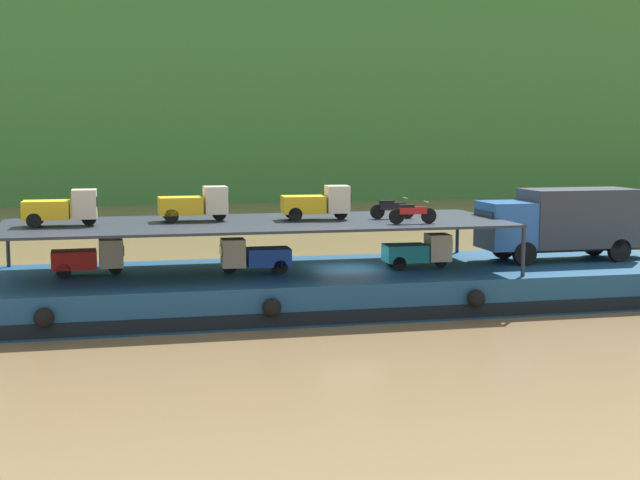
% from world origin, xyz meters
% --- Properties ---
extents(ground_plane, '(400.00, 400.00, 0.00)m').
position_xyz_m(ground_plane, '(0.00, 0.00, 0.00)').
color(ground_plane, brown).
extents(hillside_far_bank, '(145.64, 39.22, 29.19)m').
position_xyz_m(hillside_far_bank, '(0.00, 69.93, 16.44)').
color(hillside_far_bank, '#387533').
rests_on(hillside_far_bank, ground).
extents(cargo_barge, '(29.06, 8.33, 1.50)m').
position_xyz_m(cargo_barge, '(0.00, -0.03, 0.75)').
color(cargo_barge, navy).
rests_on(cargo_barge, ground).
extents(covered_lorry, '(7.89, 2.40, 3.10)m').
position_xyz_m(covered_lorry, '(9.55, 0.17, 3.19)').
color(covered_lorry, '#285BA3').
rests_on(covered_lorry, cargo_barge).
extents(cargo_rack, '(19.86, 6.99, 2.00)m').
position_xyz_m(cargo_rack, '(-3.80, 0.00, 3.44)').
color(cargo_rack, '#232833').
rests_on(cargo_rack, cargo_barge).
extents(mini_truck_lower_stern, '(2.79, 1.29, 1.38)m').
position_xyz_m(mini_truck_lower_stern, '(-10.31, 0.60, 2.19)').
color(mini_truck_lower_stern, red).
rests_on(mini_truck_lower_stern, cargo_barge).
extents(mini_truck_lower_aft, '(2.75, 1.21, 1.38)m').
position_xyz_m(mini_truck_lower_aft, '(-3.95, -0.33, 2.19)').
color(mini_truck_lower_aft, '#1E47B7').
rests_on(mini_truck_lower_aft, cargo_barge).
extents(mini_truck_lower_mid, '(2.77, 1.25, 1.38)m').
position_xyz_m(mini_truck_lower_mid, '(2.81, -0.49, 2.19)').
color(mini_truck_lower_mid, teal).
rests_on(mini_truck_lower_mid, cargo_barge).
extents(mini_truck_upper_stern, '(2.74, 1.20, 1.38)m').
position_xyz_m(mini_truck_upper_stern, '(-11.22, 0.01, 4.19)').
color(mini_truck_upper_stern, gold).
rests_on(mini_truck_upper_stern, cargo_rack).
extents(mini_truck_upper_mid, '(2.77, 1.26, 1.38)m').
position_xyz_m(mini_truck_upper_mid, '(-6.17, 0.79, 4.19)').
color(mini_truck_upper_mid, gold).
rests_on(mini_truck_upper_mid, cargo_rack).
extents(mini_truck_upper_fore, '(2.79, 1.28, 1.38)m').
position_xyz_m(mini_truck_upper_fore, '(-1.28, 0.26, 4.19)').
color(mini_truck_upper_fore, gold).
rests_on(mini_truck_upper_fore, cargo_rack).
extents(motorcycle_upper_port, '(1.90, 0.55, 0.87)m').
position_xyz_m(motorcycle_upper_port, '(1.98, -2.10, 3.93)').
color(motorcycle_upper_port, black).
rests_on(motorcycle_upper_port, cargo_rack).
extents(motorcycle_upper_centre, '(1.90, 0.55, 0.87)m').
position_xyz_m(motorcycle_upper_centre, '(1.82, -0.00, 3.93)').
color(motorcycle_upper_centre, black).
rests_on(motorcycle_upper_centre, cargo_rack).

